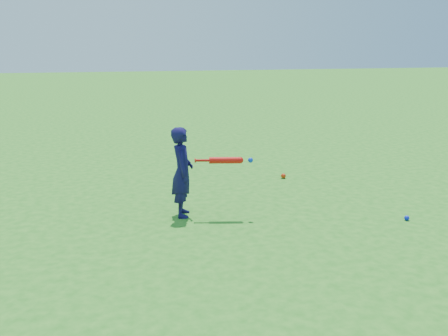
{
  "coord_description": "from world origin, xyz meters",
  "views": [
    {
      "loc": [
        -0.6,
        -5.95,
        1.98
      ],
      "look_at": [
        1.12,
        -0.42,
        0.59
      ],
      "focal_mm": 40.0,
      "sensor_mm": 36.0,
      "label": 1
    }
  ],
  "objects_px": {
    "ground_ball_red": "(283,176)",
    "ground_ball_blue": "(407,218)",
    "bat_swing": "(227,160)",
    "child": "(182,172)"
  },
  "relations": [
    {
      "from": "ground_ball_red",
      "to": "ground_ball_blue",
      "type": "height_order",
      "value": "ground_ball_red"
    },
    {
      "from": "ground_ball_blue",
      "to": "bat_swing",
      "type": "distance_m",
      "value": 2.23
    },
    {
      "from": "ground_ball_red",
      "to": "ground_ball_blue",
      "type": "distance_m",
      "value": 2.33
    },
    {
      "from": "ground_ball_red",
      "to": "bat_swing",
      "type": "xyz_separation_m",
      "value": [
        -1.39,
        -1.47,
        0.66
      ]
    },
    {
      "from": "ground_ball_blue",
      "to": "bat_swing",
      "type": "bearing_deg",
      "value": 158.48
    },
    {
      "from": "ground_ball_red",
      "to": "ground_ball_blue",
      "type": "bearing_deg",
      "value": -75.26
    },
    {
      "from": "child",
      "to": "ground_ball_red",
      "type": "bearing_deg",
      "value": -42.74
    },
    {
      "from": "child",
      "to": "bat_swing",
      "type": "relative_size",
      "value": 1.61
    },
    {
      "from": "bat_swing",
      "to": "ground_ball_red",
      "type": "bearing_deg",
      "value": 62.32
    },
    {
      "from": "ground_ball_red",
      "to": "ground_ball_blue",
      "type": "relative_size",
      "value": 1.3
    }
  ]
}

